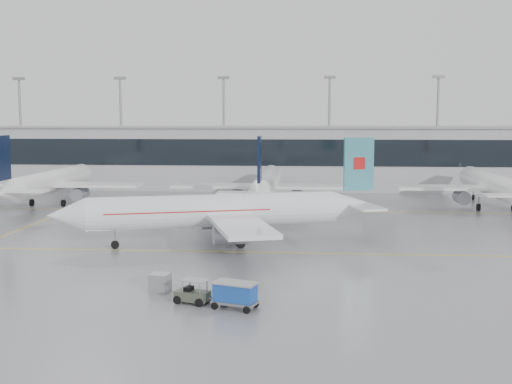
# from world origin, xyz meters

# --- Properties ---
(ground) EXTENTS (320.00, 320.00, 0.00)m
(ground) POSITION_xyz_m (0.00, 0.00, 0.00)
(ground) COLOR gray
(ground) RESTS_ON ground
(taxi_line_main) EXTENTS (120.00, 0.25, 0.01)m
(taxi_line_main) POSITION_xyz_m (0.00, 0.00, 0.01)
(taxi_line_main) COLOR gold
(taxi_line_main) RESTS_ON ground
(taxi_line_north) EXTENTS (120.00, 0.25, 0.01)m
(taxi_line_north) POSITION_xyz_m (0.00, 30.00, 0.01)
(taxi_line_north) COLOR gold
(taxi_line_north) RESTS_ON ground
(taxi_line_cross) EXTENTS (0.25, 60.00, 0.01)m
(taxi_line_cross) POSITION_xyz_m (-30.00, 15.00, 0.01)
(taxi_line_cross) COLOR gold
(taxi_line_cross) RESTS_ON ground
(terminal) EXTENTS (180.00, 15.00, 12.00)m
(terminal) POSITION_xyz_m (0.00, 62.00, 6.00)
(terminal) COLOR #A7A7AB
(terminal) RESTS_ON ground
(terminal_glass) EXTENTS (180.00, 0.20, 5.00)m
(terminal_glass) POSITION_xyz_m (0.00, 54.45, 7.50)
(terminal_glass) COLOR black
(terminal_glass) RESTS_ON ground
(terminal_roof) EXTENTS (182.00, 16.00, 0.40)m
(terminal_roof) POSITION_xyz_m (0.00, 62.00, 12.20)
(terminal_roof) COLOR gray
(terminal_roof) RESTS_ON ground
(light_masts) EXTENTS (156.40, 1.00, 22.60)m
(light_masts) POSITION_xyz_m (0.00, 68.00, 13.34)
(light_masts) COLOR gray
(light_masts) RESTS_ON ground
(air_canada_jet) EXTENTS (36.75, 30.16, 11.86)m
(air_canada_jet) POSITION_xyz_m (-2.87, 4.17, 3.77)
(air_canada_jet) COLOR white
(air_canada_jet) RESTS_ON ground
(parked_jet_b) EXTENTS (29.64, 36.96, 11.72)m
(parked_jet_b) POSITION_xyz_m (-35.00, 33.69, 3.71)
(parked_jet_b) COLOR white
(parked_jet_b) RESTS_ON ground
(parked_jet_c) EXTENTS (29.64, 36.96, 11.72)m
(parked_jet_c) POSITION_xyz_m (-0.00, 33.69, 3.71)
(parked_jet_c) COLOR white
(parked_jet_c) RESTS_ON ground
(parked_jet_d) EXTENTS (29.64, 36.96, 11.72)m
(parked_jet_d) POSITION_xyz_m (35.00, 33.69, 3.71)
(parked_jet_d) COLOR white
(parked_jet_d) RESTS_ON ground
(baggage_tug) EXTENTS (3.89, 2.32, 1.86)m
(baggage_tug) POSITION_xyz_m (-2.56, -18.86, 0.66)
(baggage_tug) COLOR #404739
(baggage_tug) RESTS_ON ground
(baggage_cart) EXTENTS (3.64, 2.73, 2.01)m
(baggage_cart) POSITION_xyz_m (0.85, -20.00, 1.18)
(baggage_cart) COLOR gray
(baggage_cart) RESTS_ON ground
(gse_unit) EXTENTS (1.72, 1.63, 1.53)m
(gse_unit) POSITION_xyz_m (-5.74, -15.95, 0.76)
(gse_unit) COLOR gray
(gse_unit) RESTS_ON ground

